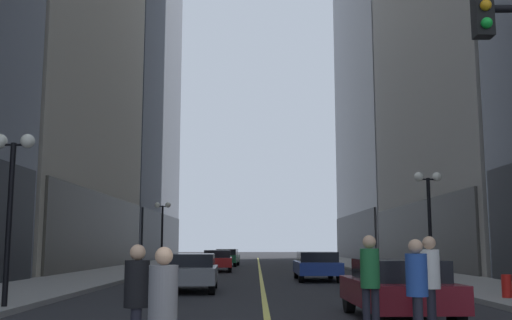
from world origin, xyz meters
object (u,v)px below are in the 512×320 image
Objects in this scene: pedestrian_in_grey_suit at (162,306)px; street_lamp_left_far at (162,220)px; pedestrian_in_black_coat at (136,296)px; car_grey at (190,271)px; pedestrian_in_white_shirt at (430,278)px; pedestrian_in_blue_hoodie at (416,285)px; car_blue at (316,265)px; car_red at (217,260)px; street_lamp_left_near at (11,180)px; fire_hydrant_right at (506,289)px; street_lamp_right_mid at (428,202)px; pedestrian_in_green_parka at (369,278)px; car_maroon at (396,287)px; car_green at (227,257)px.

pedestrian_in_grey_suit is 0.36× the size of street_lamp_left_far.
pedestrian_in_black_coat is 31.14m from street_lamp_left_far.
pedestrian_in_white_shirt reaches higher than car_grey.
pedestrian_in_blue_hoodie reaches higher than pedestrian_in_black_coat.
street_lamp_left_far is at bearing 108.11° from pedestrian_in_white_shirt.
car_blue is at bearing 89.06° from pedestrian_in_blue_hoodie.
pedestrian_in_white_shirt is 1.04× the size of pedestrian_in_blue_hoodie.
street_lamp_left_near is (-3.74, -22.73, 2.54)m from car_red.
fire_hydrant_right is at bearing -58.57° from street_lamp_left_far.
street_lamp_left_near is 1.00× the size of street_lamp_right_mid.
street_lamp_left_far is (0.00, 24.16, 0.00)m from street_lamp_left_near.
car_blue is 6.94m from street_lamp_right_mid.
street_lamp_left_far is at bearing 159.07° from car_red.
street_lamp_left_near is at bearing -99.33° from car_red.
street_lamp_right_mid is (4.62, 12.04, 2.19)m from pedestrian_in_green_parka.
car_grey is 13.30m from pedestrian_in_black_coat.
car_green is (-5.35, 33.34, -0.00)m from car_maroon.
car_green is 36.18m from pedestrian_in_green_parka.
car_blue is 14.44m from street_lamp_left_far.
car_grey is 0.90× the size of car_blue.
street_lamp_right_mid is at bearing 60.29° from pedestrian_in_black_coat.
pedestrian_in_black_coat reaches higher than pedestrian_in_grey_suit.
street_lamp_left_far reaches higher than pedestrian_in_blue_hoodie.
pedestrian_in_black_coat is 0.91× the size of pedestrian_in_green_parka.
pedestrian_in_grey_suit is at bearing -123.74° from car_maroon.
pedestrian_in_white_shirt reaches higher than car_green.
car_maroon is at bearing -70.19° from street_lamp_left_far.
street_lamp_left_near is at bearing 123.12° from pedestrian_in_grey_suit.
car_grey is 14.55m from pedestrian_in_grey_suit.
pedestrian_in_green_parka is 1.32m from pedestrian_in_blue_hoodie.
street_lamp_right_mid reaches higher than pedestrian_in_grey_suit.
car_grey is at bearing 123.41° from car_maroon.
car_red is 9.09m from car_green.
car_maroon is 2.56× the size of pedestrian_in_black_coat.
car_blue is 1.00× the size of car_red.
car_green is 0.93× the size of street_lamp_left_far.
car_red is at bearing 99.39° from pedestrian_in_green_parka.
pedestrian_in_white_shirt is (5.51, -26.84, 0.33)m from car_red.
car_blue is 16.12m from street_lamp_left_near.
pedestrian_in_black_coat is at bearing 114.36° from pedestrian_in_grey_suit.
car_red is (-5.24, 9.59, -0.00)m from car_blue.
car_grey and car_blue have the same top height.
street_lamp_right_mid reaches higher than car_maroon.
pedestrian_in_blue_hoodie is (4.94, -28.06, 0.29)m from car_red.
pedestrian_in_blue_hoodie is (-0.58, -3.81, 0.29)m from car_maroon.
car_maroon is at bearing -77.19° from car_red.
car_red is 22.47m from fire_hydrant_right.
car_green is 30.88m from fire_hydrant_right.
car_grey is 12.99m from pedestrian_in_blue_hoodie.
car_grey is 5.17× the size of fire_hydrant_right.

